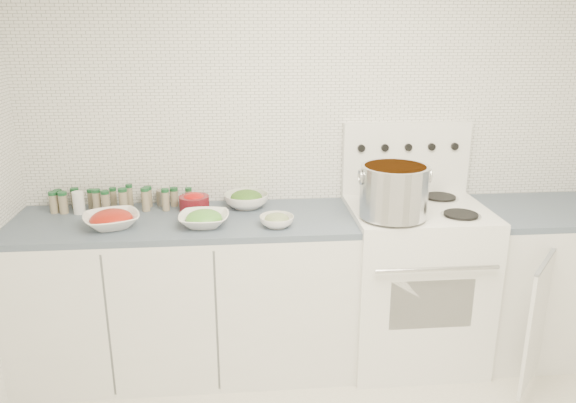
% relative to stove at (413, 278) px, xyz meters
% --- Properties ---
extents(room_walls, '(3.54, 3.04, 2.52)m').
position_rel_stove_xyz_m(room_walls, '(-0.48, -1.19, 1.06)').
color(room_walls, white).
rests_on(room_walls, ground).
extents(counter_left, '(1.85, 0.62, 0.90)m').
position_rel_stove_xyz_m(counter_left, '(-1.30, 0.00, -0.05)').
color(counter_left, white).
rests_on(counter_left, ground).
extents(stove, '(0.76, 0.70, 1.36)m').
position_rel_stove_xyz_m(stove, '(0.00, 0.00, 0.00)').
color(stove, white).
rests_on(stove, ground).
extents(counter_right, '(0.89, 0.93, 0.90)m').
position_rel_stove_xyz_m(counter_right, '(0.82, -0.00, -0.05)').
color(counter_right, white).
rests_on(counter_right, ground).
extents(stock_pot, '(0.37, 0.35, 0.27)m').
position_rel_stove_xyz_m(stock_pot, '(-0.19, -0.17, 0.60)').
color(stock_pot, silver).
rests_on(stock_pot, stove).
extents(bowl_tomato, '(0.36, 0.36, 0.10)m').
position_rel_stove_xyz_m(bowl_tomato, '(-1.66, -0.09, 0.44)').
color(bowl_tomato, white).
rests_on(bowl_tomato, counter_left).
extents(bowl_snowpea, '(0.28, 0.28, 0.09)m').
position_rel_stove_xyz_m(bowl_snowpea, '(-1.18, -0.11, 0.44)').
color(bowl_snowpea, white).
rests_on(bowl_snowpea, counter_left).
extents(bowl_broccoli, '(0.33, 0.33, 0.10)m').
position_rel_stove_xyz_m(bowl_broccoli, '(-0.96, 0.18, 0.45)').
color(bowl_broccoli, white).
rests_on(bowl_broccoli, counter_left).
extents(bowl_zucchini, '(0.20, 0.20, 0.07)m').
position_rel_stove_xyz_m(bowl_zucchini, '(-0.80, -0.16, 0.44)').
color(bowl_zucchini, white).
rests_on(bowl_zucchini, counter_left).
extents(bowl_pepper, '(0.17, 0.17, 0.11)m').
position_rel_stove_xyz_m(bowl_pepper, '(-1.25, 0.15, 0.45)').
color(bowl_pepper, maroon).
rests_on(bowl_pepper, counter_left).
extents(salt_canister, '(0.08, 0.08, 0.13)m').
position_rel_stove_xyz_m(salt_canister, '(-1.89, 0.15, 0.47)').
color(salt_canister, white).
rests_on(salt_canister, counter_left).
extents(tin_can, '(0.08, 0.08, 0.09)m').
position_rel_stove_xyz_m(tin_can, '(-1.44, 0.26, 0.45)').
color(tin_can, gray).
rests_on(tin_can, counter_left).
extents(spice_cluster, '(0.78, 0.15, 0.14)m').
position_rel_stove_xyz_m(spice_cluster, '(-1.71, 0.20, 0.47)').
color(spice_cluster, gray).
rests_on(spice_cluster, counter_left).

